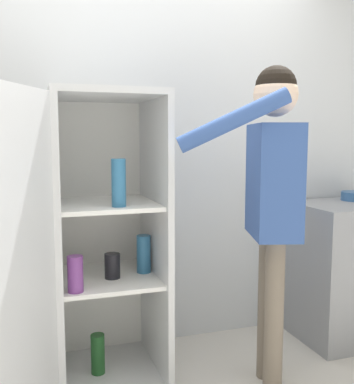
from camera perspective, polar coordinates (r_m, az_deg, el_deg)
The scene contains 4 objects.
wall_back at distance 2.93m, azimuth -5.55°, elevation 4.85°, with size 7.00×0.06×2.55m.
refrigerator at distance 2.49m, azimuth -10.92°, elevation -6.47°, with size 0.93×1.17×1.62m.
person at distance 2.45m, azimuth 11.94°, elevation 1.10°, with size 0.75×0.52×1.75m.
counter at distance 3.37m, azimuth 20.63°, elevation -9.24°, with size 0.70×0.60×0.93m.
Camera 1 is at (-0.64, -1.88, 1.37)m, focal length 42.00 mm.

